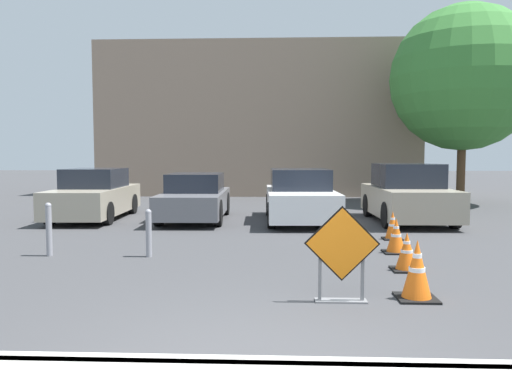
{
  "coord_description": "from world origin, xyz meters",
  "views": [
    {
      "loc": [
        0.24,
        -4.15,
        1.89
      ],
      "look_at": [
        -0.38,
        10.3,
        0.83
      ],
      "focal_mm": 35.0,
      "sensor_mm": 36.0,
      "label": 1
    }
  ],
  "objects_px": {
    "road_closed_sign": "(342,252)",
    "parked_car_second": "(195,198)",
    "traffic_cone_fourth": "(393,226)",
    "parked_car_nearest": "(95,196)",
    "traffic_cone_nearest": "(417,270)",
    "parked_car_third": "(300,197)",
    "bollard_nearest": "(149,232)",
    "bollard_second": "(49,228)",
    "parked_car_fourth": "(407,195)",
    "traffic_cone_second": "(407,252)",
    "traffic_cone_third": "(396,236)"
  },
  "relations": [
    {
      "from": "road_closed_sign",
      "to": "parked_car_second",
      "type": "xyz_separation_m",
      "value": [
        -3.23,
        8.13,
        -0.01
      ]
    },
    {
      "from": "traffic_cone_fourth",
      "to": "parked_car_nearest",
      "type": "height_order",
      "value": "parked_car_nearest"
    },
    {
      "from": "traffic_cone_nearest",
      "to": "parked_car_nearest",
      "type": "distance_m",
      "value": 10.89
    },
    {
      "from": "traffic_cone_nearest",
      "to": "parked_car_second",
      "type": "bearing_deg",
      "value": 118.09
    },
    {
      "from": "parked_car_second",
      "to": "parked_car_third",
      "type": "distance_m",
      "value": 3.05
    },
    {
      "from": "parked_car_third",
      "to": "bollard_nearest",
      "type": "xyz_separation_m",
      "value": [
        -3.04,
        -5.19,
        -0.22
      ]
    },
    {
      "from": "traffic_cone_nearest",
      "to": "bollard_second",
      "type": "bearing_deg",
      "value": 157.21
    },
    {
      "from": "road_closed_sign",
      "to": "parked_car_nearest",
      "type": "xyz_separation_m",
      "value": [
        -6.28,
        8.28,
        0.04
      ]
    },
    {
      "from": "traffic_cone_fourth",
      "to": "parked_car_third",
      "type": "xyz_separation_m",
      "value": [
        -1.95,
        3.04,
        0.38
      ]
    },
    {
      "from": "traffic_cone_fourth",
      "to": "parked_car_second",
      "type": "bearing_deg",
      "value": 147.27
    },
    {
      "from": "traffic_cone_nearest",
      "to": "parked_car_fourth",
      "type": "distance_m",
      "value": 7.98
    },
    {
      "from": "traffic_cone_fourth",
      "to": "parked_car_third",
      "type": "relative_size",
      "value": 0.14
    },
    {
      "from": "parked_car_second",
      "to": "parked_car_fourth",
      "type": "xyz_separation_m",
      "value": [
        6.1,
        -0.19,
        0.11
      ]
    },
    {
      "from": "parked_car_second",
      "to": "bollard_second",
      "type": "relative_size",
      "value": 4.23
    },
    {
      "from": "parked_car_nearest",
      "to": "bollard_second",
      "type": "distance_m",
      "value": 5.64
    },
    {
      "from": "road_closed_sign",
      "to": "parked_car_second",
      "type": "relative_size",
      "value": 0.29
    },
    {
      "from": "parked_car_second",
      "to": "parked_car_fourth",
      "type": "distance_m",
      "value": 6.1
    },
    {
      "from": "road_closed_sign",
      "to": "parked_car_fourth",
      "type": "xyz_separation_m",
      "value": [
        2.87,
        7.95,
        0.1
      ]
    },
    {
      "from": "parked_car_third",
      "to": "bollard_nearest",
      "type": "bearing_deg",
      "value": 57.7
    },
    {
      "from": "traffic_cone_nearest",
      "to": "traffic_cone_second",
      "type": "distance_m",
      "value": 1.67
    },
    {
      "from": "parked_car_third",
      "to": "parked_car_fourth",
      "type": "relative_size",
      "value": 1.09
    },
    {
      "from": "parked_car_third",
      "to": "bollard_nearest",
      "type": "distance_m",
      "value": 6.02
    },
    {
      "from": "traffic_cone_second",
      "to": "parked_car_nearest",
      "type": "height_order",
      "value": "parked_car_nearest"
    },
    {
      "from": "traffic_cone_nearest",
      "to": "bollard_nearest",
      "type": "relative_size",
      "value": 0.88
    },
    {
      "from": "traffic_cone_nearest",
      "to": "parked_car_fourth",
      "type": "relative_size",
      "value": 0.19
    },
    {
      "from": "road_closed_sign",
      "to": "traffic_cone_nearest",
      "type": "relative_size",
      "value": 1.59
    },
    {
      "from": "parked_car_third",
      "to": "bollard_nearest",
      "type": "relative_size",
      "value": 5.05
    },
    {
      "from": "parked_car_third",
      "to": "bollard_nearest",
      "type": "height_order",
      "value": "parked_car_third"
    },
    {
      "from": "road_closed_sign",
      "to": "bollard_second",
      "type": "distance_m",
      "value": 5.81
    },
    {
      "from": "parked_car_nearest",
      "to": "bollard_nearest",
      "type": "bearing_deg",
      "value": 116.82
    },
    {
      "from": "traffic_cone_third",
      "to": "parked_car_fourth",
      "type": "bearing_deg",
      "value": 73.17
    },
    {
      "from": "road_closed_sign",
      "to": "parked_car_second",
      "type": "bearing_deg",
      "value": 111.66
    },
    {
      "from": "parked_car_fourth",
      "to": "bollard_second",
      "type": "bearing_deg",
      "value": 32.1
    },
    {
      "from": "traffic_cone_third",
      "to": "bollard_second",
      "type": "relative_size",
      "value": 0.67
    },
    {
      "from": "traffic_cone_nearest",
      "to": "bollard_second",
      "type": "height_order",
      "value": "bollard_second"
    },
    {
      "from": "traffic_cone_nearest",
      "to": "parked_car_second",
      "type": "height_order",
      "value": "parked_car_second"
    },
    {
      "from": "traffic_cone_third",
      "to": "traffic_cone_fourth",
      "type": "xyz_separation_m",
      "value": [
        0.29,
        1.58,
        -0.02
      ]
    },
    {
      "from": "traffic_cone_third",
      "to": "parked_car_second",
      "type": "height_order",
      "value": "parked_car_second"
    },
    {
      "from": "traffic_cone_third",
      "to": "road_closed_sign",
      "type": "bearing_deg",
      "value": -113.82
    },
    {
      "from": "parked_car_nearest",
      "to": "bollard_second",
      "type": "relative_size",
      "value": 4.33
    },
    {
      "from": "road_closed_sign",
      "to": "bollard_second",
      "type": "relative_size",
      "value": 1.24
    },
    {
      "from": "traffic_cone_nearest",
      "to": "traffic_cone_second",
      "type": "height_order",
      "value": "traffic_cone_nearest"
    },
    {
      "from": "traffic_cone_second",
      "to": "parked_car_nearest",
      "type": "distance_m",
      "value": 9.95
    },
    {
      "from": "parked_car_third",
      "to": "bollard_second",
      "type": "distance_m",
      "value": 7.16
    },
    {
      "from": "traffic_cone_second",
      "to": "bollard_nearest",
      "type": "bearing_deg",
      "value": 168.45
    },
    {
      "from": "traffic_cone_third",
      "to": "bollard_nearest",
      "type": "distance_m",
      "value": 4.73
    },
    {
      "from": "parked_car_third",
      "to": "parked_car_fourth",
      "type": "height_order",
      "value": "parked_car_fourth"
    },
    {
      "from": "bollard_nearest",
      "to": "parked_car_second",
      "type": "bearing_deg",
      "value": 90.13
    },
    {
      "from": "bollard_nearest",
      "to": "parked_car_fourth",
      "type": "bearing_deg",
      "value": 40.42
    },
    {
      "from": "bollard_nearest",
      "to": "bollard_second",
      "type": "distance_m",
      "value": 1.89
    }
  ]
}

